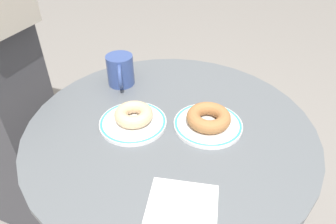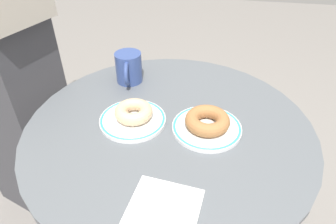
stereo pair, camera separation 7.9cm
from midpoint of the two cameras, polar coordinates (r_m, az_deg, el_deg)
cafe_table at (r=0.94m, az=2.66°, el=-12.65°), size 0.75×0.75×0.70m
plate_left at (r=0.80m, az=-3.82°, el=-1.44°), size 0.18×0.18×0.01m
plate_right at (r=0.79m, az=10.21°, el=-2.97°), size 0.18×0.18×0.01m
donut_glazed at (r=0.79m, az=-3.68°, el=-0.06°), size 0.14×0.14×0.03m
donut_cinnamon at (r=0.77m, az=10.39°, el=-1.67°), size 0.14×0.14×0.04m
paper_napkin at (r=0.61m, az=3.16°, el=-17.72°), size 0.15×0.14×0.01m
coffee_mug at (r=0.95m, az=-5.06°, el=8.22°), size 0.08×0.12×0.09m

